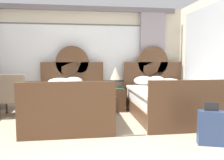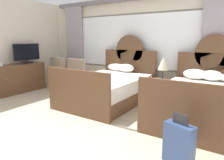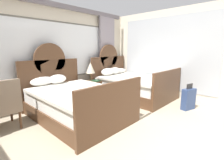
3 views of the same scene
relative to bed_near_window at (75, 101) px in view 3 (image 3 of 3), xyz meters
name	(u,v)px [view 3 (image 3 of 3)]	position (x,y,z in m)	size (l,w,h in m)	color
wall_back_window	(46,53)	(0.01, 1.25, 1.04)	(6.04, 0.22, 2.70)	beige
wall_right_mirror	(175,54)	(3.06, -0.92, 0.99)	(0.08, 4.40, 2.70)	beige
bed_near_window	(75,101)	(0.00, 0.00, 0.00)	(1.60, 2.26, 1.65)	brown
bed_near_mirror	(132,85)	(2.17, 0.01, 0.01)	(1.60, 2.26, 1.65)	brown
nightstand_between_beds	(92,90)	(1.08, 0.72, -0.08)	(0.45, 0.47, 0.56)	brown
table_lamp_on_nightstand	(90,68)	(1.09, 0.77, 0.58)	(0.27, 0.27, 0.56)	brown
book_on_nightstand	(95,81)	(1.16, 0.63, 0.21)	(0.18, 0.26, 0.03)	#285133
armchair_by_window_left	(0,104)	(-1.31, 0.45, 0.15)	(0.62, 0.62, 0.97)	#84705B
suitcase_on_floor	(188,99)	(2.19, -1.70, -0.09)	(0.40, 0.26, 0.66)	navy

